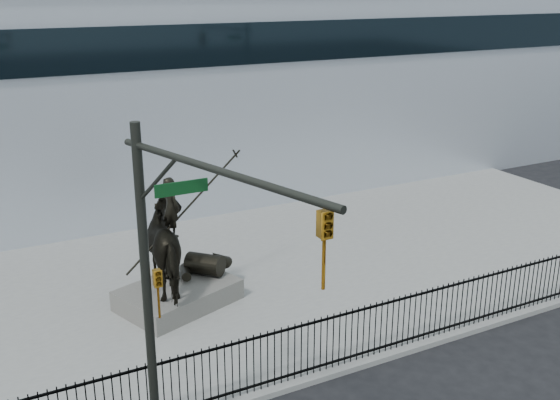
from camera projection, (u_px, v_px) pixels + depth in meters
name	position (u px, v px, depth m)	size (l,w,h in m)	color
ground	(434.00, 375.00, 16.24)	(120.00, 120.00, 0.00)	black
plaza	(296.00, 268.00, 22.09)	(30.00, 12.00, 0.15)	gray
building	(166.00, 86.00, 31.60)	(44.00, 14.00, 9.00)	silver
picket_fence	(404.00, 320.00, 17.00)	(22.10, 0.10, 1.50)	black
statue_plinth	(178.00, 295.00, 19.38)	(3.25, 2.24, 0.61)	#625F59
equestrian_statue	(177.00, 245.00, 18.92)	(3.96, 3.15, 3.53)	black
traffic_signal_left	(174.00, 296.00, 11.45)	(1.52, 4.84, 7.00)	black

